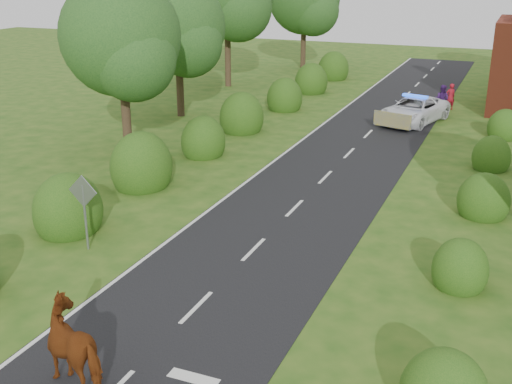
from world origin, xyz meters
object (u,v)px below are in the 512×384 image
at_px(pedestrian_red, 450,97).
at_px(pedestrian_purple, 442,100).
at_px(road_sign, 84,202).
at_px(police_van, 414,110).
at_px(cow, 80,350).

relative_size(pedestrian_red, pedestrian_purple, 0.91).
bearing_deg(road_sign, police_van, 72.52).
relative_size(cow, pedestrian_purple, 1.24).
distance_m(pedestrian_red, pedestrian_purple, 1.55).
height_order(road_sign, cow, road_sign).
xyz_separation_m(road_sign, pedestrian_purple, (7.96, 24.48, -0.75)).
distance_m(police_van, pedestrian_red, 4.69).
bearing_deg(pedestrian_red, cow, 48.38).
bearing_deg(pedestrian_purple, pedestrian_red, -86.81).
bearing_deg(cow, road_sign, -131.20).
height_order(police_van, pedestrian_red, pedestrian_red).
distance_m(cow, police_van, 27.48).
bearing_deg(police_van, pedestrian_red, 86.77).
height_order(road_sign, pedestrian_red, road_sign).
relative_size(road_sign, pedestrian_red, 1.53).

